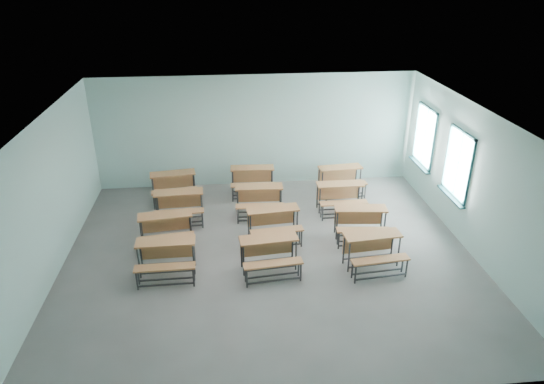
{
  "coord_description": "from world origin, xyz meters",
  "views": [
    {
      "loc": [
        -0.88,
        -9.12,
        5.93
      ],
      "look_at": [
        0.17,
        1.2,
        1.0
      ],
      "focal_mm": 32.0,
      "sensor_mm": 36.0,
      "label": 1
    }
  ],
  "objects_px": {
    "desk_unit_r0c1": "(270,251)",
    "desk_unit_r2c0": "(179,202)",
    "desk_unit_r0c0": "(166,254)",
    "desk_unit_r3c2": "(341,176)",
    "desk_unit_r3c1": "(252,177)",
    "desk_unit_r2c2": "(341,194)",
    "desk_unit_r1c0": "(166,226)",
    "desk_unit_r1c1": "(274,220)",
    "desk_unit_r0c2": "(374,247)",
    "desk_unit_r3c0": "(174,183)",
    "desk_unit_r1c2": "(361,219)",
    "desk_unit_r2c1": "(259,197)"
  },
  "relations": [
    {
      "from": "desk_unit_r1c1",
      "to": "desk_unit_r3c1",
      "type": "height_order",
      "value": "same"
    },
    {
      "from": "desk_unit_r0c0",
      "to": "desk_unit_r0c2",
      "type": "xyz_separation_m",
      "value": [
        4.33,
        -0.18,
        0.0
      ]
    },
    {
      "from": "desk_unit_r0c0",
      "to": "desk_unit_r3c2",
      "type": "distance_m",
      "value": 5.73
    },
    {
      "from": "desk_unit_r1c1",
      "to": "desk_unit_r3c1",
      "type": "xyz_separation_m",
      "value": [
        -0.33,
        2.53,
        0.0
      ]
    },
    {
      "from": "desk_unit_r2c2",
      "to": "desk_unit_r3c1",
      "type": "relative_size",
      "value": 0.98
    },
    {
      "from": "desk_unit_r2c2",
      "to": "desk_unit_r3c0",
      "type": "height_order",
      "value": "same"
    },
    {
      "from": "desk_unit_r0c1",
      "to": "desk_unit_r3c2",
      "type": "distance_m",
      "value": 4.34
    },
    {
      "from": "desk_unit_r0c1",
      "to": "desk_unit_r1c2",
      "type": "bearing_deg",
      "value": 21.29
    },
    {
      "from": "desk_unit_r3c0",
      "to": "desk_unit_r3c2",
      "type": "bearing_deg",
      "value": -8.42
    },
    {
      "from": "desk_unit_r0c0",
      "to": "desk_unit_r0c1",
      "type": "height_order",
      "value": "same"
    },
    {
      "from": "desk_unit_r2c1",
      "to": "desk_unit_r0c0",
      "type": "bearing_deg",
      "value": -127.98
    },
    {
      "from": "desk_unit_r2c1",
      "to": "desk_unit_r3c2",
      "type": "xyz_separation_m",
      "value": [
        2.38,
        1.06,
        0.0
      ]
    },
    {
      "from": "desk_unit_r2c2",
      "to": "desk_unit_r3c1",
      "type": "height_order",
      "value": "same"
    },
    {
      "from": "desk_unit_r0c1",
      "to": "desk_unit_r2c0",
      "type": "xyz_separation_m",
      "value": [
        -2.03,
        2.46,
        0.0
      ]
    },
    {
      "from": "desk_unit_r0c1",
      "to": "desk_unit_r0c2",
      "type": "bearing_deg",
      "value": -7.67
    },
    {
      "from": "desk_unit_r0c0",
      "to": "desk_unit_r2c2",
      "type": "distance_m",
      "value": 4.88
    },
    {
      "from": "desk_unit_r0c1",
      "to": "desk_unit_r1c2",
      "type": "height_order",
      "value": "same"
    },
    {
      "from": "desk_unit_r0c1",
      "to": "desk_unit_r3c1",
      "type": "bearing_deg",
      "value": 86.15
    },
    {
      "from": "desk_unit_r2c0",
      "to": "desk_unit_r3c1",
      "type": "relative_size",
      "value": 1.0
    },
    {
      "from": "desk_unit_r1c0",
      "to": "desk_unit_r2c0",
      "type": "bearing_deg",
      "value": 72.76
    },
    {
      "from": "desk_unit_r1c1",
      "to": "desk_unit_r3c2",
      "type": "xyz_separation_m",
      "value": [
        2.14,
        2.32,
        0.0
      ]
    },
    {
      "from": "desk_unit_r0c2",
      "to": "desk_unit_r1c2",
      "type": "xyz_separation_m",
      "value": [
        0.05,
        1.22,
        0.0
      ]
    },
    {
      "from": "desk_unit_r1c1",
      "to": "desk_unit_r2c2",
      "type": "relative_size",
      "value": 1.06
    },
    {
      "from": "desk_unit_r0c0",
      "to": "desk_unit_r3c0",
      "type": "bearing_deg",
      "value": 91.57
    },
    {
      "from": "desk_unit_r3c2",
      "to": "desk_unit_r1c2",
      "type": "bearing_deg",
      "value": -98.2
    },
    {
      "from": "desk_unit_r0c1",
      "to": "desk_unit_r2c0",
      "type": "distance_m",
      "value": 3.19
    },
    {
      "from": "desk_unit_r2c1",
      "to": "desk_unit_r3c1",
      "type": "height_order",
      "value": "same"
    },
    {
      "from": "desk_unit_r0c1",
      "to": "desk_unit_r0c2",
      "type": "height_order",
      "value": "same"
    },
    {
      "from": "desk_unit_r0c2",
      "to": "desk_unit_r2c1",
      "type": "distance_m",
      "value": 3.46
    },
    {
      "from": "desk_unit_r0c0",
      "to": "desk_unit_r2c1",
      "type": "relative_size",
      "value": 0.98
    },
    {
      "from": "desk_unit_r0c2",
      "to": "desk_unit_r1c0",
      "type": "height_order",
      "value": "same"
    },
    {
      "from": "desk_unit_r3c1",
      "to": "desk_unit_r2c2",
      "type": "bearing_deg",
      "value": -28.74
    },
    {
      "from": "desk_unit_r3c1",
      "to": "desk_unit_r3c2",
      "type": "distance_m",
      "value": 2.48
    },
    {
      "from": "desk_unit_r2c2",
      "to": "desk_unit_r2c1",
      "type": "bearing_deg",
      "value": 178.61
    },
    {
      "from": "desk_unit_r3c0",
      "to": "desk_unit_r2c1",
      "type": "bearing_deg",
      "value": -33.93
    },
    {
      "from": "desk_unit_r0c0",
      "to": "desk_unit_r1c1",
      "type": "bearing_deg",
      "value": 26.87
    },
    {
      "from": "desk_unit_r3c0",
      "to": "desk_unit_r3c1",
      "type": "bearing_deg",
      "value": -3.35
    },
    {
      "from": "desk_unit_r3c0",
      "to": "desk_unit_r3c2",
      "type": "height_order",
      "value": "same"
    },
    {
      "from": "desk_unit_r1c0",
      "to": "desk_unit_r2c0",
      "type": "height_order",
      "value": "same"
    },
    {
      "from": "desk_unit_r1c0",
      "to": "desk_unit_r1c2",
      "type": "distance_m",
      "value": 4.5
    },
    {
      "from": "desk_unit_r2c0",
      "to": "desk_unit_r2c1",
      "type": "distance_m",
      "value": 2.02
    },
    {
      "from": "desk_unit_r3c2",
      "to": "desk_unit_r0c2",
      "type": "bearing_deg",
      "value": -98.17
    },
    {
      "from": "desk_unit_r2c0",
      "to": "desk_unit_r2c2",
      "type": "bearing_deg",
      "value": -1.55
    },
    {
      "from": "desk_unit_r1c0",
      "to": "desk_unit_r3c0",
      "type": "xyz_separation_m",
      "value": [
        -0.02,
        2.41,
        0.0
      ]
    },
    {
      "from": "desk_unit_r1c2",
      "to": "desk_unit_r3c1",
      "type": "relative_size",
      "value": 1.04
    },
    {
      "from": "desk_unit_r3c0",
      "to": "desk_unit_r0c1",
      "type": "bearing_deg",
      "value": -66.25
    },
    {
      "from": "desk_unit_r0c0",
      "to": "desk_unit_r2c1",
      "type": "bearing_deg",
      "value": 48.98
    },
    {
      "from": "desk_unit_r1c0",
      "to": "desk_unit_r0c1",
      "type": "bearing_deg",
      "value": -36.63
    },
    {
      "from": "desk_unit_r1c0",
      "to": "desk_unit_r2c0",
      "type": "xyz_separation_m",
      "value": [
        0.21,
        1.19,
        0.0
      ]
    },
    {
      "from": "desk_unit_r0c1",
      "to": "desk_unit_r3c0",
      "type": "distance_m",
      "value": 4.32
    }
  ]
}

